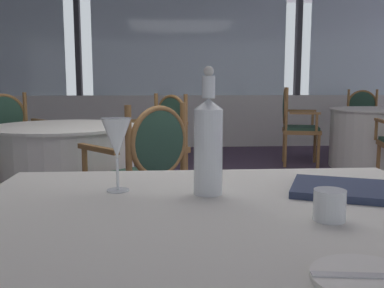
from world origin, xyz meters
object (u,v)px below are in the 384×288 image
(wine_glass, at_px, (117,140))
(dining_chair_0_3, at_px, (145,169))
(dining_chair_1_3, at_px, (294,120))
(water_tumbler, at_px, (330,205))
(menu_book, at_px, (348,189))
(dining_chair_0_1, at_px, (10,136))
(dining_chair_0_0, at_px, (161,137))
(dining_chair_1_2, at_px, (363,117))
(water_bottle, at_px, (208,143))
(side_plate, at_px, (369,279))

(wine_glass, bearing_deg, dining_chair_0_3, 89.10)
(dining_chair_1_3, bearing_deg, water_tumbler, -92.41)
(menu_book, xyz_separation_m, dining_chair_0_1, (-1.90, 2.77, -0.18))
(water_tumbler, height_order, dining_chair_1_3, dining_chair_1_3)
(menu_book, bearing_deg, wine_glass, -163.20)
(dining_chair_0_0, bearing_deg, dining_chair_0_3, 45.01)
(wine_glass, relative_size, dining_chair_0_0, 0.22)
(water_tumbler, height_order, dining_chair_1_2, dining_chair_1_2)
(wine_glass, height_order, menu_book, wine_glass)
(wine_glass, distance_m, dining_chair_1_3, 4.51)
(water_bottle, xyz_separation_m, dining_chair_0_1, (-1.50, 2.76, -0.31))
(dining_chair_0_0, distance_m, dining_chair_1_3, 2.27)
(wine_glass, xyz_separation_m, dining_chair_1_2, (3.07, 4.90, -0.33))
(dining_chair_1_2, xyz_separation_m, dining_chair_1_3, (-1.28, -0.77, 0.02))
(menu_book, bearing_deg, dining_chair_1_2, 86.53)
(wine_glass, height_order, dining_chair_0_3, wine_glass)
(side_plate, relative_size, dining_chair_0_3, 0.19)
(water_bottle, distance_m, wine_glass, 0.26)
(water_bottle, xyz_separation_m, dining_chair_1_2, (2.82, 4.95, -0.32))
(dining_chair_0_0, bearing_deg, dining_chair_0_1, -45.05)
(dining_chair_0_1, xyz_separation_m, dining_chair_0_3, (1.27, -1.44, -0.02))
(wine_glass, bearing_deg, water_tumbler, -30.72)
(menu_book, distance_m, dining_chair_0_3, 1.48)
(dining_chair_0_0, bearing_deg, menu_book, 60.11)
(wine_glass, bearing_deg, side_plate, -53.28)
(wine_glass, distance_m, dining_chair_0_3, 1.31)
(dining_chair_0_1, relative_size, dining_chair_1_3, 0.97)
(wine_glass, height_order, dining_chair_0_0, dining_chair_0_0)
(wine_glass, distance_m, menu_book, 0.67)
(side_plate, height_order, menu_book, menu_book)
(water_bottle, height_order, dining_chair_1_3, water_bottle)
(wine_glass, relative_size, dining_chair_0_1, 0.22)
(side_plate, distance_m, dining_chair_0_3, 1.92)
(water_bottle, relative_size, dining_chair_1_2, 0.37)
(wine_glass, height_order, dining_chair_0_1, dining_chair_0_1)
(menu_book, bearing_deg, dining_chair_0_1, 146.95)
(side_plate, xyz_separation_m, wine_glass, (-0.45, 0.60, 0.14))
(water_bottle, relative_size, dining_chair_1_3, 0.35)
(dining_chair_0_3, bearing_deg, dining_chair_1_3, -73.06)
(wine_glass, relative_size, dining_chair_1_3, 0.21)
(menu_book, relative_size, dining_chair_1_3, 0.30)
(dining_chair_1_2, bearing_deg, dining_chair_1_3, -45.10)
(water_bottle, distance_m, dining_chair_0_0, 2.69)
(dining_chair_0_1, height_order, dining_chair_0_3, dining_chair_0_1)
(water_bottle, relative_size, dining_chair_0_3, 0.38)
(water_bottle, distance_m, dining_chair_0_1, 3.15)
(wine_glass, distance_m, dining_chair_0_0, 2.64)
(water_bottle, bearing_deg, menu_book, -2.42)
(wine_glass, height_order, dining_chair_1_3, dining_chair_1_3)
(wine_glass, bearing_deg, dining_chair_1_2, 57.89)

